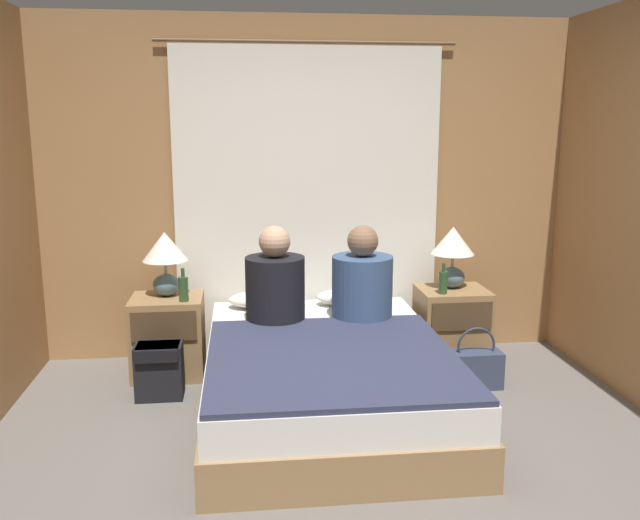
% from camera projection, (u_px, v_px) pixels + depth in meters
% --- Properties ---
extents(ground_plane, '(16.00, 16.00, 0.00)m').
position_uv_depth(ground_plane, '(350.00, 493.00, 3.24)').
color(ground_plane, '#66605B').
extents(wall_back, '(4.01, 0.06, 2.50)m').
position_uv_depth(wall_back, '(307.00, 190.00, 5.05)').
color(wall_back, '#A37547').
rests_on(wall_back, ground_plane).
extents(curtain_panel, '(2.15, 0.03, 2.31)m').
position_uv_depth(curtain_panel, '(308.00, 204.00, 5.01)').
color(curtain_panel, white).
rests_on(curtain_panel, ground_plane).
extents(bed, '(1.45, 2.09, 0.44)m').
position_uv_depth(bed, '(326.00, 378.00, 4.12)').
color(bed, '#99754C').
rests_on(bed, ground_plane).
extents(nightstand_left, '(0.49, 0.44, 0.56)m').
position_uv_depth(nightstand_left, '(168.00, 336.00, 4.71)').
color(nightstand_left, '#937047').
rests_on(nightstand_left, ground_plane).
extents(nightstand_right, '(0.49, 0.44, 0.56)m').
position_uv_depth(nightstand_right, '(452.00, 326.00, 4.94)').
color(nightstand_right, '#937047').
rests_on(nightstand_right, ground_plane).
extents(lamp_left, '(0.31, 0.31, 0.45)m').
position_uv_depth(lamp_left, '(165.00, 255.00, 4.65)').
color(lamp_left, slate).
rests_on(lamp_left, nightstand_left).
extents(lamp_right, '(0.31, 0.31, 0.45)m').
position_uv_depth(lamp_right, '(453.00, 249.00, 4.88)').
color(lamp_right, slate).
rests_on(lamp_right, nightstand_right).
extents(pillow_left, '(0.56, 0.30, 0.12)m').
position_uv_depth(pillow_left, '(267.00, 299.00, 4.87)').
color(pillow_left, silver).
rests_on(pillow_left, bed).
extents(pillow_right, '(0.56, 0.30, 0.12)m').
position_uv_depth(pillow_right, '(355.00, 296.00, 4.94)').
color(pillow_right, silver).
rests_on(pillow_right, bed).
extents(blanket_on_bed, '(1.39, 1.46, 0.03)m').
position_uv_depth(blanket_on_bed, '(332.00, 357.00, 3.80)').
color(blanket_on_bed, '#2D334C').
rests_on(blanket_on_bed, bed).
extents(person_left_in_bed, '(0.39, 0.39, 0.65)m').
position_uv_depth(person_left_in_bed, '(275.00, 284.00, 4.46)').
color(person_left_in_bed, black).
rests_on(person_left_in_bed, bed).
extents(person_right_in_bed, '(0.41, 0.41, 0.64)m').
position_uv_depth(person_right_in_bed, '(362.00, 283.00, 4.53)').
color(person_right_in_bed, '#38517A').
rests_on(person_right_in_bed, bed).
extents(beer_bottle_on_left_stand, '(0.07, 0.07, 0.23)m').
position_uv_depth(beer_bottle_on_left_stand, '(183.00, 288.00, 4.55)').
color(beer_bottle_on_left_stand, '#2D4C28').
rests_on(beer_bottle_on_left_stand, nightstand_left).
extents(beer_bottle_on_right_stand, '(0.06, 0.06, 0.22)m').
position_uv_depth(beer_bottle_on_right_stand, '(443.00, 282.00, 4.75)').
color(beer_bottle_on_right_stand, '#2D4C28').
rests_on(beer_bottle_on_right_stand, nightstand_right).
extents(backpack_on_floor, '(0.30, 0.23, 0.36)m').
position_uv_depth(backpack_on_floor, '(159.00, 367.00, 4.34)').
color(backpack_on_floor, black).
rests_on(backpack_on_floor, ground_plane).
extents(handbag_on_floor, '(0.35, 0.17, 0.42)m').
position_uv_depth(handbag_on_floor, '(475.00, 368.00, 4.52)').
color(handbag_on_floor, '#333D56').
rests_on(handbag_on_floor, ground_plane).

